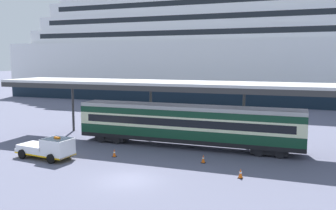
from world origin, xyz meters
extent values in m
plane|color=#56586D|center=(0.00, 0.00, 0.00)|extent=(400.00, 400.00, 0.00)
cube|color=black|center=(14.08, 54.71, 1.82)|extent=(131.34, 22.13, 3.63)
cube|color=white|center=(14.08, 54.71, 7.87)|extent=(131.34, 22.13, 8.48)
cube|color=white|center=(14.08, 54.71, 13.55)|extent=(120.83, 20.36, 2.87)
cube|color=black|center=(14.08, 44.58, 13.69)|extent=(115.58, 0.12, 1.03)
cube|color=white|center=(14.08, 54.71, 16.42)|extent=(116.00, 19.55, 2.87)
cube|color=black|center=(14.08, 44.99, 16.56)|extent=(110.96, 0.12, 1.03)
cube|color=white|center=(14.08, 54.71, 19.29)|extent=(111.17, 18.73, 2.87)
cube|color=#B9B9B9|center=(1.02, 11.16, 6.22)|extent=(40.33, 6.15, 0.25)
cube|color=#2E2E2E|center=(1.02, 8.18, 5.84)|extent=(40.33, 0.20, 0.50)
cylinder|color=#2E2E2E|center=(-14.11, 13.83, 3.05)|extent=(0.28, 0.28, 6.09)
cylinder|color=#2E2E2E|center=(-4.02, 13.83, 3.05)|extent=(0.28, 0.28, 6.09)
cylinder|color=#2E2E2E|center=(6.06, 13.83, 3.05)|extent=(0.28, 0.28, 6.09)
cube|color=black|center=(1.02, 10.66, 0.85)|extent=(21.96, 2.80, 0.40)
cube|color=#0F3823|center=(1.02, 10.66, 1.50)|extent=(21.96, 2.80, 0.90)
cube|color=beige|center=(1.02, 10.66, 2.55)|extent=(21.96, 2.80, 1.20)
cube|color=black|center=(1.02, 9.29, 2.60)|extent=(20.20, 0.08, 0.72)
cube|color=#0F3823|center=(1.02, 10.66, 3.45)|extent=(21.96, 2.80, 0.60)
cube|color=#ACACAC|center=(1.02, 10.66, 3.93)|extent=(21.96, 2.69, 0.36)
cube|color=black|center=(-6.89, 10.66, 0.45)|extent=(3.20, 2.35, 0.50)
cylinder|color=black|center=(-7.79, 9.48, 0.42)|extent=(0.84, 0.12, 0.84)
cylinder|color=black|center=(-5.99, 9.48, 0.42)|extent=(0.84, 0.12, 0.84)
cube|color=black|center=(8.92, 10.66, 0.45)|extent=(3.20, 2.35, 0.50)
cylinder|color=black|center=(8.02, 9.48, 0.42)|extent=(0.84, 0.12, 0.84)
cylinder|color=black|center=(9.82, 9.48, 0.42)|extent=(0.84, 0.12, 0.84)
cube|color=white|center=(-9.29, 2.68, 0.58)|extent=(5.40, 2.61, 0.36)
cube|color=#F2B20C|center=(-9.29, 2.68, 0.45)|extent=(5.40, 2.63, 0.12)
cube|color=white|center=(-7.85, 2.50, 1.31)|extent=(2.50, 2.18, 1.10)
cube|color=#19232D|center=(-7.85, 2.50, 1.66)|extent=(2.28, 2.08, 0.44)
cube|color=orange|center=(-7.85, 2.50, 1.94)|extent=(0.58, 0.27, 0.16)
cube|color=white|center=(-10.33, 2.80, 0.94)|extent=(3.12, 2.25, 0.36)
cylinder|color=black|center=(-7.52, 3.47, 0.40)|extent=(0.82, 0.34, 0.80)
cylinder|color=black|center=(-7.76, 1.49, 0.40)|extent=(0.82, 0.34, 0.80)
cylinder|color=black|center=(-10.83, 3.87, 0.40)|extent=(0.82, 0.34, 0.80)
cylinder|color=black|center=(-11.06, 1.88, 0.40)|extent=(0.82, 0.34, 0.80)
cube|color=black|center=(7.45, 3.13, 0.02)|extent=(0.36, 0.36, 0.04)
cone|color=#EA590F|center=(7.45, 3.13, 0.38)|extent=(0.30, 0.30, 0.68)
cylinder|color=white|center=(7.45, 3.13, 0.42)|extent=(0.17, 0.17, 0.10)
cube|color=black|center=(3.96, 5.96, 0.02)|extent=(0.36, 0.36, 0.04)
cone|color=#EA590F|center=(3.96, 5.96, 0.38)|extent=(0.30, 0.30, 0.67)
cylinder|color=white|center=(3.96, 5.96, 0.41)|extent=(0.17, 0.17, 0.09)
cube|color=black|center=(-3.87, 5.11, 0.02)|extent=(0.36, 0.36, 0.04)
cone|color=#EA590F|center=(-3.87, 5.11, 0.37)|extent=(0.30, 0.30, 0.66)
cylinder|color=white|center=(-3.87, 5.11, 0.41)|extent=(0.17, 0.17, 0.09)
camera|label=1|loc=(11.08, -22.09, 8.47)|focal=38.30mm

